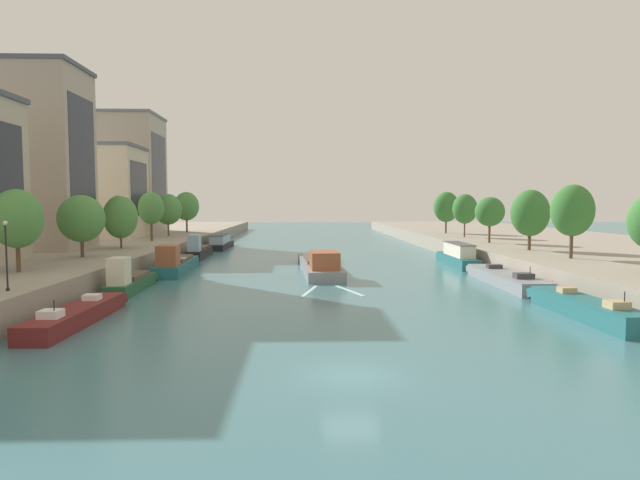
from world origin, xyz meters
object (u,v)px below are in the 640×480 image
object	(u,v)px
barge_midriver	(319,264)
moored_boat_left_downstream	(221,242)
tree_left_far	(120,217)
tree_left_distant	(81,219)
tree_left_end_of_row	(187,206)
moored_boat_left_second	(199,251)
moored_boat_right_far	(584,308)
tree_right_by_lamp	(465,209)
moored_boat_left_end	(176,264)
tree_left_midway	(151,208)
moored_boat_right_midway	(458,256)
tree_right_midway	(446,207)
tree_left_third	(168,209)
lamppost_left_bank	(6,253)
tree_left_past_mid	(17,219)
tree_right_far	(572,211)
moored_boat_right_gap_after	(505,278)
moored_boat_left_near	(130,281)
tree_right_second	(490,212)
tree_right_nearest	(530,213)

from	to	relation	value
barge_midriver	moored_boat_left_downstream	bearing A→B (deg)	117.01
tree_left_far	tree_left_distant	bearing A→B (deg)	-91.02
tree_left_distant	tree_left_end_of_row	world-z (taller)	tree_left_end_of_row
moored_boat_left_second	moored_boat_right_far	distance (m)	53.64
tree_right_by_lamp	moored_boat_left_end	bearing A→B (deg)	-147.70
tree_left_midway	moored_boat_right_midway	bearing A→B (deg)	-16.83
moored_boat_right_midway	tree_right_midway	world-z (taller)	tree_right_midway
tree_left_far	tree_left_third	xyz separation A→B (m)	(-0.74, 25.85, 0.67)
moored_boat_left_end	tree_left_third	bearing A→B (deg)	105.59
lamppost_left_bank	tree_left_past_mid	bearing A→B (deg)	114.62
tree_left_end_of_row	tree_right_far	xyz separation A→B (m)	(49.48, -49.85, -0.20)
moored_boat_right_gap_after	tree_left_end_of_row	bearing A→B (deg)	129.08
tree_left_past_mid	moored_boat_left_near	bearing A→B (deg)	27.76
tree_right_by_lamp	moored_boat_right_far	bearing A→B (deg)	-98.32
moored_boat_left_end	moored_boat_right_far	bearing A→B (deg)	-36.27
moored_boat_right_gap_after	tree_right_midway	distance (m)	48.56
tree_left_midway	tree_right_midway	xyz separation A→B (m)	(49.28, 19.27, 0.07)
moored_boat_left_second	tree_left_far	bearing A→B (deg)	-125.66
tree_left_third	tree_left_end_of_row	distance (m)	10.25
moored_boat_right_gap_after	tree_left_end_of_row	distance (m)	67.03
tree_left_past_mid	tree_left_distant	distance (m)	11.84
tree_right_far	tree_right_second	distance (m)	21.35
tree_left_past_mid	lamppost_left_bank	world-z (taller)	tree_left_past_mid
tree_left_past_mid	tree_left_far	size ratio (longest dim) A/B	1.02
moored_boat_right_gap_after	tree_right_nearest	distance (m)	14.90
moored_boat_right_far	tree_right_nearest	xyz separation A→B (m)	(7.63, 26.41, 6.03)
moored_boat_left_end	tree_right_nearest	bearing A→B (deg)	2.21
tree_left_midway	moored_boat_left_second	bearing A→B (deg)	-16.34
moored_boat_left_end	moored_boat_left_downstream	xyz separation A→B (m)	(-0.02, 32.72, 0.04)
moored_boat_right_midway	tree_left_third	world-z (taller)	tree_left_third
moored_boat_right_midway	tree_left_midway	size ratio (longest dim) A/B	1.81
tree_left_past_mid	tree_right_second	bearing A→B (deg)	31.61
moored_boat_left_second	moored_boat_left_downstream	xyz separation A→B (m)	(0.61, 16.41, 0.01)
barge_midriver	tree_right_by_lamp	bearing A→B (deg)	45.70
tree_right_by_lamp	moored_boat_left_near	bearing A→B (deg)	-137.20
tree_left_end_of_row	tree_right_by_lamp	xyz separation A→B (m)	(49.17, -15.84, -0.36)
lamppost_left_bank	tree_right_by_lamp	bearing A→B (deg)	49.07
moored_boat_left_end	moored_boat_right_midway	world-z (taller)	moored_boat_left_end
moored_boat_right_midway	tree_left_distant	distance (m)	44.06
moored_boat_right_far	tree_left_midway	xyz separation A→B (m)	(-41.76, 43.26, 6.47)
tree_left_far	tree_left_third	size ratio (longest dim) A/B	0.91
moored_boat_left_end	tree_left_far	xyz separation A→B (m)	(-8.11, 5.87, 5.19)
barge_midriver	moored_boat_left_near	xyz separation A→B (m)	(-17.30, -13.57, 0.10)
moored_boat_left_second	tree_right_second	bearing A→B (deg)	-3.99
moored_boat_left_end	tree_right_second	bearing A→B (deg)	18.17
moored_boat_right_midway	tree_left_end_of_row	size ratio (longest dim) A/B	1.68
tree_left_midway	moored_boat_right_far	bearing A→B (deg)	-46.01
tree_right_far	tree_right_midway	world-z (taller)	tree_right_midway
moored_boat_left_end	moored_boat_left_second	bearing A→B (deg)	92.22
lamppost_left_bank	tree_left_end_of_row	bearing A→B (deg)	93.12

